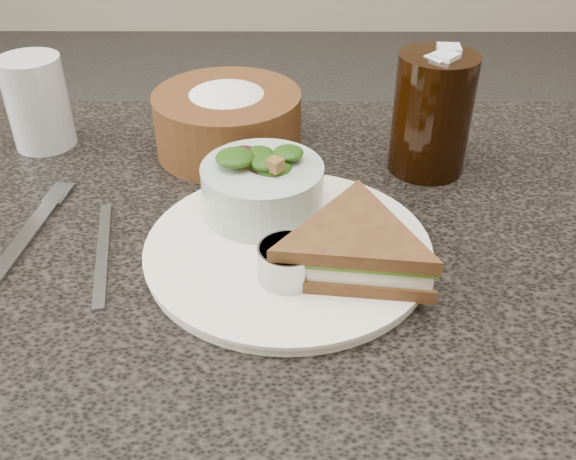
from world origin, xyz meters
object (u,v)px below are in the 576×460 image
(dinner_plate, at_px, (288,249))
(sandwich, at_px, (354,249))
(dining_table, at_px, (243,458))
(cola_glass, at_px, (433,109))
(bread_basket, at_px, (227,112))
(salad_bowl, at_px, (262,181))
(dressing_ramekin, at_px, (288,262))
(water_glass, at_px, (38,102))

(dinner_plate, relative_size, sandwich, 1.62)
(dining_table, relative_size, cola_glass, 6.44)
(dinner_plate, distance_m, bread_basket, 0.24)
(salad_bowl, distance_m, dressing_ramekin, 0.12)
(cola_glass, relative_size, water_glass, 1.33)
(dressing_ramekin, bearing_deg, bread_basket, 105.70)
(sandwich, bearing_deg, salad_bowl, 138.24)
(cola_glass, xyz_separation_m, water_glass, (-0.49, 0.06, -0.02))
(sandwich, xyz_separation_m, water_glass, (-0.38, 0.28, 0.02))
(sandwich, height_order, salad_bowl, salad_bowl)
(dining_table, bearing_deg, bread_basket, 94.19)
(dining_table, distance_m, salad_bowl, 0.43)
(bread_basket, height_order, water_glass, water_glass)
(dressing_ramekin, xyz_separation_m, water_glass, (-0.32, 0.29, 0.03))
(salad_bowl, xyz_separation_m, bread_basket, (-0.05, 0.16, 0.00))
(dining_table, xyz_separation_m, sandwich, (0.12, -0.06, 0.41))
(dinner_plate, bearing_deg, salad_bowl, 113.50)
(dinner_plate, xyz_separation_m, bread_basket, (-0.08, 0.22, 0.05))
(dining_table, relative_size, dressing_ramekin, 17.57)
(dinner_plate, height_order, water_glass, water_glass)
(dressing_ramekin, distance_m, bread_basket, 0.29)
(dinner_plate, xyz_separation_m, cola_glass, (0.17, 0.18, 0.07))
(dining_table, height_order, cola_glass, cola_glass)
(dressing_ramekin, xyz_separation_m, cola_glass, (0.17, 0.23, 0.05))
(dressing_ramekin, height_order, water_glass, water_glass)
(dressing_ramekin, distance_m, water_glass, 0.43)
(dining_table, xyz_separation_m, bread_basket, (-0.01, 0.20, 0.43))
(salad_bowl, bearing_deg, dinner_plate, -66.50)
(salad_bowl, height_order, dressing_ramekin, salad_bowl)
(dining_table, distance_m, dinner_plate, 0.39)
(sandwich, height_order, water_glass, water_glass)
(bread_basket, xyz_separation_m, cola_glass, (0.25, -0.05, 0.03))
(dinner_plate, distance_m, salad_bowl, 0.08)
(salad_bowl, bearing_deg, cola_glass, 30.70)
(bread_basket, bearing_deg, salad_bowl, -72.94)
(salad_bowl, distance_m, cola_glass, 0.23)
(cola_glass, bearing_deg, dressing_ramekin, -126.22)
(salad_bowl, xyz_separation_m, dressing_ramekin, (0.03, -0.11, -0.02))
(dressing_ramekin, xyz_separation_m, bread_basket, (-0.08, 0.28, 0.02))
(sandwich, bearing_deg, dining_table, 159.14)
(salad_bowl, bearing_deg, water_glass, 148.71)
(dinner_plate, relative_size, salad_bowl, 2.20)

